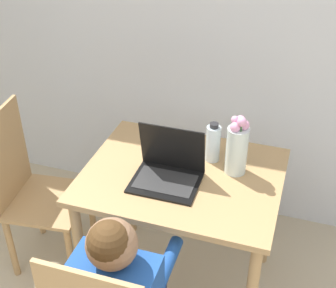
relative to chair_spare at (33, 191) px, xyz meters
name	(u,v)px	position (x,y,z in m)	size (l,w,h in m)	color
wall_back	(215,17)	(0.76, 0.80, 0.78)	(6.40, 0.05, 2.50)	silver
dining_table	(182,193)	(0.82, 0.04, 0.16)	(0.91, 0.72, 0.75)	tan
chair_spare	(33,191)	(0.00, 0.00, 0.00)	(0.44, 0.44, 0.94)	tan
person_seated	(121,284)	(0.75, -0.54, 0.15)	(0.33, 0.43, 0.99)	#1E4C9E
laptop	(167,168)	(0.76, -0.01, 0.34)	(0.31, 0.25, 0.25)	black
flower_vase	(237,147)	(1.04, 0.14, 0.42)	(0.10, 0.10, 0.30)	silver
water_bottle	(213,143)	(0.92, 0.20, 0.37)	(0.07, 0.07, 0.20)	silver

